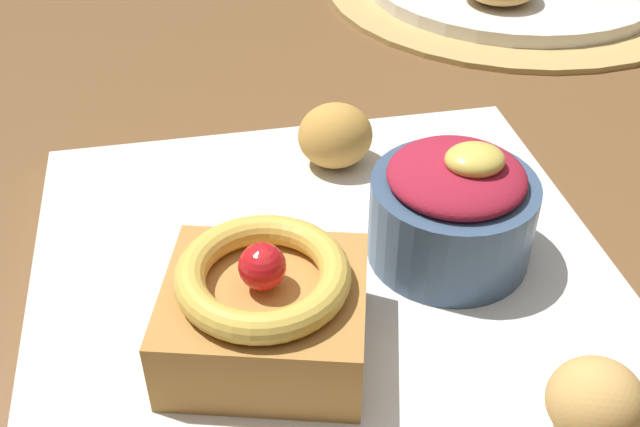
{
  "coord_description": "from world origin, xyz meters",
  "views": [
    {
      "loc": [
        -0.09,
        -0.45,
        1.02
      ],
      "look_at": [
        -0.03,
        -0.14,
        0.77
      ],
      "focal_mm": 43.09,
      "sensor_mm": 36.0,
      "label": 1
    }
  ],
  "objects_px": {
    "front_plate": "(327,287)",
    "fritter_front": "(340,135)",
    "berry_ramekin": "(453,209)",
    "fritter_middle": "(595,400)",
    "cake_slice": "(265,308)"
  },
  "relations": [
    {
      "from": "front_plate",
      "to": "fritter_front",
      "type": "distance_m",
      "value": 0.11
    },
    {
      "from": "front_plate",
      "to": "fritter_front",
      "type": "xyz_separation_m",
      "value": [
        0.03,
        0.11,
        0.03
      ]
    },
    {
      "from": "berry_ramekin",
      "to": "fritter_front",
      "type": "distance_m",
      "value": 0.11
    },
    {
      "from": "front_plate",
      "to": "berry_ramekin",
      "type": "distance_m",
      "value": 0.08
    },
    {
      "from": "berry_ramekin",
      "to": "fritter_front",
      "type": "xyz_separation_m",
      "value": [
        -0.04,
        0.1,
        -0.01
      ]
    },
    {
      "from": "berry_ramekin",
      "to": "fritter_middle",
      "type": "relative_size",
      "value": 2.14
    },
    {
      "from": "fritter_front",
      "to": "fritter_middle",
      "type": "xyz_separation_m",
      "value": [
        0.06,
        -0.22,
        -0.0
      ]
    },
    {
      "from": "front_plate",
      "to": "fritter_front",
      "type": "bearing_deg",
      "value": 74.41
    },
    {
      "from": "fritter_front",
      "to": "fritter_middle",
      "type": "distance_m",
      "value": 0.23
    },
    {
      "from": "fritter_middle",
      "to": "front_plate",
      "type": "bearing_deg",
      "value": 128.59
    },
    {
      "from": "berry_ramekin",
      "to": "fritter_middle",
      "type": "bearing_deg",
      "value": -79.59
    },
    {
      "from": "front_plate",
      "to": "cake_slice",
      "type": "distance_m",
      "value": 0.06
    },
    {
      "from": "front_plate",
      "to": "berry_ramekin",
      "type": "bearing_deg",
      "value": 6.19
    },
    {
      "from": "cake_slice",
      "to": "berry_ramekin",
      "type": "xyz_separation_m",
      "value": [
        0.11,
        0.05,
        0.0
      ]
    },
    {
      "from": "fritter_front",
      "to": "front_plate",
      "type": "bearing_deg",
      "value": -105.59
    }
  ]
}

